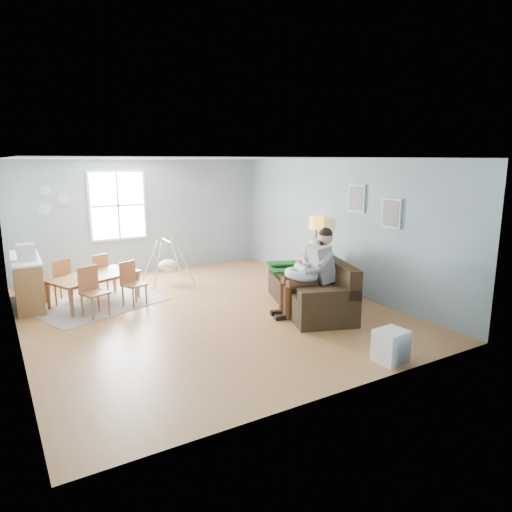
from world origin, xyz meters
TOP-DOWN VIEW (x-y plane):
  - room at (0.00, 0.00)m, footprint 8.40×9.40m
  - window at (-0.60, 3.46)m, footprint 1.32×0.08m
  - pictures at (2.97, -1.05)m, footprint 0.05×1.34m
  - wall_plates at (-2.00, 3.47)m, footprint 0.67×0.02m
  - sofa at (1.78, -0.83)m, footprint 1.73×2.55m
  - green_throw at (1.96, -0.06)m, footprint 1.34×1.26m
  - beige_pillow at (2.22, -0.33)m, footprint 0.40×0.58m
  - father at (1.53, -1.10)m, footprint 1.15×0.69m
  - nursing_pillow at (1.36, -1.04)m, footprint 0.75×0.74m
  - infant at (1.37, -1.00)m, footprint 0.20×0.42m
  - toddler at (1.77, -0.59)m, footprint 0.61×0.41m
  - floor_lamp at (2.80, 0.41)m, footprint 0.30×0.30m
  - storage_cube at (1.26, -3.20)m, footprint 0.42×0.38m
  - rug at (-1.60, 1.45)m, footprint 2.72×2.40m
  - dining_table at (-1.60, 1.45)m, footprint 1.83×1.46m
  - chair_sw at (-1.79, 0.79)m, footprint 0.51×0.51m
  - chair_se at (-1.03, 1.06)m, footprint 0.49×0.49m
  - chair_nw at (-2.17, 1.83)m, footprint 0.52×0.52m
  - chair_ne at (-1.41, 2.12)m, footprint 0.50×0.50m
  - counter at (-2.70, 2.02)m, footprint 0.53×1.67m
  - monitor at (-2.70, 1.70)m, footprint 0.32×0.31m
  - baby_swing at (0.09, 2.18)m, footprint 0.98×1.00m

SIDE VIEW (x-z plane):
  - rug at x=-1.60m, z-range 0.00..0.01m
  - storage_cube at x=1.26m, z-range 0.00..0.44m
  - dining_table at x=-1.60m, z-range 0.00..0.56m
  - sofa at x=1.78m, z-range -0.14..0.81m
  - baby_swing at x=0.09m, z-range -0.05..0.91m
  - chair_se at x=-1.03m, z-range 0.05..0.87m
  - chair_ne at x=-1.41m, z-range 0.05..0.88m
  - counter at x=-2.70m, z-range 0.01..0.93m
  - chair_nw at x=-2.17m, z-range 0.05..0.91m
  - chair_sw at x=-1.79m, z-range 0.05..0.93m
  - green_throw at x=1.96m, z-range 0.58..0.62m
  - nursing_pillow at x=1.36m, z-range 0.61..0.85m
  - toddler at x=1.77m, z-range 0.34..1.25m
  - father at x=1.53m, z-range 0.05..1.59m
  - infant at x=1.37m, z-range 0.75..0.91m
  - beige_pillow at x=2.22m, z-range 0.58..1.15m
  - monitor at x=-2.70m, z-range 0.93..1.22m
  - floor_lamp at x=2.80m, z-range 0.49..1.99m
  - window at x=-0.60m, z-range 0.84..2.46m
  - wall_plates at x=-2.00m, z-range 1.50..2.16m
  - pictures at x=2.97m, z-range 1.48..2.22m
  - room at x=0.00m, z-range 0.47..4.37m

